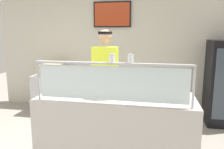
{
  "coord_description": "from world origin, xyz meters",
  "views": [
    {
      "loc": [
        1.42,
        -2.24,
        1.71
      ],
      "look_at": [
        0.89,
        0.4,
        1.21
      ],
      "focal_mm": 36.1,
      "sensor_mm": 36.0,
      "label": 1
    }
  ],
  "objects_px": {
    "worker_figure": "(105,79)",
    "pizza_box_stack": "(51,70)",
    "pizza_server": "(101,93)",
    "pepper_flake_shaker": "(131,59)",
    "parmesan_shaker": "(112,59)",
    "pizza_tray": "(100,94)"
  },
  "relations": [
    {
      "from": "pizza_server",
      "to": "pizza_box_stack",
      "type": "xyz_separation_m",
      "value": [
        -1.54,
        1.78,
        -0.05
      ]
    },
    {
      "from": "worker_figure",
      "to": "pizza_box_stack",
      "type": "xyz_separation_m",
      "value": [
        -1.43,
        1.03,
        -0.07
      ]
    },
    {
      "from": "pizza_box_stack",
      "to": "pizza_server",
      "type": "bearing_deg",
      "value": -49.16
    },
    {
      "from": "pizza_tray",
      "to": "pizza_server",
      "type": "xyz_separation_m",
      "value": [
        0.01,
        -0.02,
        0.02
      ]
    },
    {
      "from": "worker_figure",
      "to": "pizza_box_stack",
      "type": "distance_m",
      "value": 1.76
    },
    {
      "from": "pizza_tray",
      "to": "parmesan_shaker",
      "type": "bearing_deg",
      "value": -55.18
    },
    {
      "from": "pepper_flake_shaker",
      "to": "worker_figure",
      "type": "relative_size",
      "value": 0.05
    },
    {
      "from": "pizza_server",
      "to": "pizza_box_stack",
      "type": "relative_size",
      "value": 0.62
    },
    {
      "from": "pizza_server",
      "to": "pizza_box_stack",
      "type": "distance_m",
      "value": 2.36
    },
    {
      "from": "pepper_flake_shaker",
      "to": "pizza_tray",
      "type": "bearing_deg",
      "value": 143.07
    },
    {
      "from": "pizza_server",
      "to": "worker_figure",
      "type": "bearing_deg",
      "value": 82.45
    },
    {
      "from": "parmesan_shaker",
      "to": "pizza_box_stack",
      "type": "height_order",
      "value": "parmesan_shaker"
    },
    {
      "from": "parmesan_shaker",
      "to": "pepper_flake_shaker",
      "type": "distance_m",
      "value": 0.2
    },
    {
      "from": "pizza_server",
      "to": "pepper_flake_shaker",
      "type": "height_order",
      "value": "pepper_flake_shaker"
    },
    {
      "from": "parmesan_shaker",
      "to": "worker_figure",
      "type": "xyz_separation_m",
      "value": [
        -0.31,
        1.05,
        -0.44
      ]
    },
    {
      "from": "pizza_tray",
      "to": "pizza_box_stack",
      "type": "xyz_separation_m",
      "value": [
        -1.53,
        1.76,
        -0.03
      ]
    },
    {
      "from": "worker_figure",
      "to": "parmesan_shaker",
      "type": "bearing_deg",
      "value": -73.35
    },
    {
      "from": "worker_figure",
      "to": "pizza_box_stack",
      "type": "height_order",
      "value": "worker_figure"
    },
    {
      "from": "pizza_server",
      "to": "pepper_flake_shaker",
      "type": "relative_size",
      "value": 2.99
    },
    {
      "from": "pizza_tray",
      "to": "pizza_server",
      "type": "height_order",
      "value": "pizza_server"
    },
    {
      "from": "pizza_tray",
      "to": "parmesan_shaker",
      "type": "relative_size",
      "value": 5.23
    },
    {
      "from": "pepper_flake_shaker",
      "to": "pizza_server",
      "type": "bearing_deg",
      "value": 143.99
    }
  ]
}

